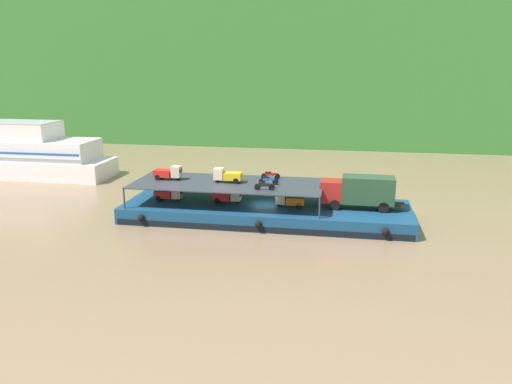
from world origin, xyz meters
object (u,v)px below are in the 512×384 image
mini_truck_lower_mid (289,200)px  mini_truck_upper_mid (227,175)px  cargo_barge (266,212)px  mini_truck_lower_aft (228,196)px  covered_lorry (359,191)px  mini_truck_upper_stern (168,173)px  mini_truck_lower_stern (169,194)px  passenger_ferry_upstream (14,153)px  motorcycle_upper_port (264,186)px  motorcycle_upper_centre (269,180)px  motorcycle_upper_stbd (270,175)px

mini_truck_lower_mid → mini_truck_upper_mid: bearing=174.9°
cargo_barge → mini_truck_lower_aft: 4.07m
covered_lorry → mini_truck_upper_mid: size_ratio=2.85×
mini_truck_upper_stern → mini_truck_upper_mid: bearing=-1.7°
mini_truck_lower_stern → mini_truck_upper_stern: (-0.19, 0.58, 2.00)m
mini_truck_lower_stern → passenger_ferry_upstream: bearing=152.7°
covered_lorry → passenger_ferry_upstream: passenger_ferry_upstream is taller
passenger_ferry_upstream → mini_truck_lower_stern: bearing=-27.3°
motorcycle_upper_port → passenger_ferry_upstream: size_ratio=0.07×
cargo_barge → mini_truck_upper_stern: size_ratio=10.09×
mini_truck_upper_mid → passenger_ferry_upstream: passenger_ferry_upstream is taller
mini_truck_upper_mid → mini_truck_lower_aft: bearing=-68.5°
cargo_barge → motorcycle_upper_port: bearing=-85.1°
mini_truck_lower_stern → motorcycle_upper_centre: 10.17m
cargo_barge → passenger_ferry_upstream: (-36.46, 13.59, 2.30)m
mini_truck_lower_aft → covered_lorry: bearing=0.7°
mini_truck_upper_stern → passenger_ferry_upstream: 29.61m
cargo_barge → motorcycle_upper_port: (0.19, -2.25, 3.18)m
mini_truck_lower_aft → mini_truck_lower_stern: bearing=-178.0°
mini_truck_lower_mid → motorcycle_upper_port: motorcycle_upper_port is taller
motorcycle_upper_stbd → cargo_barge: bearing=-92.0°
mini_truck_lower_stern → mini_truck_lower_mid: bearing=-0.7°
mini_truck_upper_mid → motorcycle_upper_port: mini_truck_upper_mid is taller
mini_truck_upper_mid → motorcycle_upper_port: (4.08, -2.49, -0.26)m
cargo_barge → mini_truck_upper_mid: bearing=176.5°
motorcycle_upper_centre → mini_truck_lower_stern: bearing=-179.0°
mini_truck_lower_mid → passenger_ferry_upstream: bearing=160.3°
motorcycle_upper_stbd → passenger_ferry_upstream: passenger_ferry_upstream is taller
covered_lorry → passenger_ferry_upstream: (-45.30, 13.38, -0.15)m
mini_truck_lower_stern → passenger_ferry_upstream: (-26.68, 13.75, 0.86)m
mini_truck_upper_mid → motorcycle_upper_stbd: size_ratio=1.46×
mini_truck_upper_stern → motorcycle_upper_centre: (10.20, -0.40, -0.26)m
cargo_barge → mini_truck_lower_aft: size_ratio=9.97×
motorcycle_upper_port → passenger_ferry_upstream: bearing=156.6°
passenger_ferry_upstream → covered_lorry: bearing=-16.5°
mini_truck_lower_stern → mini_truck_lower_mid: 12.10m
mini_truck_lower_stern → cargo_barge: bearing=0.9°
mini_truck_lower_stern → mini_truck_upper_mid: 6.24m
motorcycle_upper_port → passenger_ferry_upstream: 39.94m
mini_truck_upper_mid → motorcycle_upper_centre: 4.13m
mini_truck_lower_mid → mini_truck_upper_mid: size_ratio=0.99×
mini_truck_lower_mid → motorcycle_upper_centre: motorcycle_upper_centre is taller
mini_truck_lower_aft → passenger_ferry_upstream: 35.35m
mini_truck_lower_stern → passenger_ferry_upstream: size_ratio=0.10×
cargo_barge → mini_truck_lower_aft: bearing=179.2°
mini_truck_lower_aft → mini_truck_lower_mid: size_ratio=1.01×
cargo_barge → passenger_ferry_upstream: bearing=159.6°
motorcycle_upper_port → mini_truck_upper_mid: bearing=148.6°
motorcycle_upper_port → mini_truck_upper_stern: bearing=165.3°
motorcycle_upper_port → covered_lorry: bearing=15.9°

